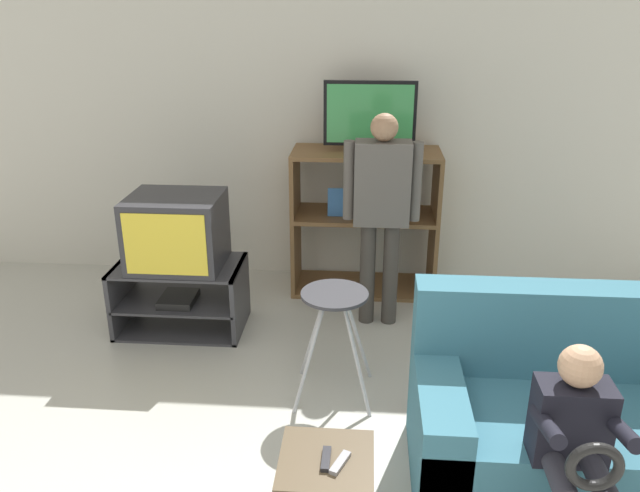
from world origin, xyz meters
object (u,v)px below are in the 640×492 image
(television_flat, at_px, (370,118))
(remote_control_black, at_px, (326,459))
(couch, at_px, (574,426))
(remote_control_white, at_px, (340,463))
(person_seated_child, at_px, (576,444))
(person_standing_adult, at_px, (382,202))
(tv_stand, at_px, (181,297))
(media_shelf, at_px, (364,221))
(television_main, at_px, (177,231))
(folding_stool, at_px, (334,311))
(snack_table, at_px, (326,468))

(television_flat, relative_size, remote_control_black, 4.80)
(couch, bearing_deg, television_flat, 115.32)
(remote_control_white, relative_size, person_seated_child, 0.15)
(person_standing_adult, bearing_deg, television_flat, 99.57)
(tv_stand, height_order, person_seated_child, person_seated_child)
(media_shelf, distance_m, person_standing_adult, 0.67)
(remote_control_white, bearing_deg, media_shelf, 111.53)
(television_main, height_order, remote_control_black, television_main)
(tv_stand, distance_m, folding_stool, 1.40)
(remote_control_white, bearing_deg, person_seated_child, 20.79)
(folding_stool, relative_size, couch, 0.44)
(television_flat, bearing_deg, person_seated_child, -72.30)
(remote_control_black, bearing_deg, remote_control_white, -16.82)
(tv_stand, bearing_deg, person_seated_child, -40.80)
(couch, bearing_deg, snack_table, -160.30)
(couch, bearing_deg, remote_control_black, -159.65)
(television_main, distance_m, media_shelf, 1.50)
(remote_control_white, distance_m, person_seated_child, 0.95)
(remote_control_white, xyz_separation_m, couch, (1.10, 0.45, -0.09))
(snack_table, bearing_deg, folding_stool, 91.35)
(tv_stand, relative_size, remote_control_black, 6.17)
(snack_table, distance_m, person_seated_child, 1.02)
(television_main, relative_size, couch, 0.41)
(remote_control_black, xyz_separation_m, person_standing_adult, (0.24, 2.00, 0.52))
(person_seated_child, bearing_deg, folding_stool, 132.33)
(remote_control_black, bearing_deg, person_seated_child, -2.66)
(couch, bearing_deg, person_seated_child, -109.75)
(media_shelf, xyz_separation_m, remote_control_white, (-0.07, -2.58, -0.18))
(television_main, height_order, folding_stool, television_main)
(folding_stool, distance_m, person_standing_adult, 1.05)
(person_seated_child, bearing_deg, snack_table, 175.92)
(tv_stand, height_order, snack_table, tv_stand)
(television_main, xyz_separation_m, snack_table, (1.15, -1.79, -0.40))
(folding_stool, height_order, couch, couch)
(television_flat, xyz_separation_m, snack_table, (-0.15, -2.56, -1.05))
(media_shelf, relative_size, person_seated_child, 1.18)
(tv_stand, height_order, remote_control_white, tv_stand)
(tv_stand, distance_m, remote_control_black, 2.15)
(television_flat, height_order, folding_stool, television_flat)
(tv_stand, bearing_deg, television_main, 24.35)
(couch, bearing_deg, person_standing_adult, 120.31)
(television_main, xyz_separation_m, remote_control_white, (1.21, -1.82, -0.34))
(snack_table, distance_m, remote_control_black, 0.07)
(couch, xyz_separation_m, person_seated_child, (-0.17, -0.49, 0.28))
(tv_stand, bearing_deg, media_shelf, 30.67)
(remote_control_black, relative_size, couch, 0.09)
(media_shelf, relative_size, remote_control_black, 7.97)
(folding_stool, relative_size, snack_table, 1.67)
(television_main, relative_size, remote_control_white, 4.34)
(remote_control_white, distance_m, couch, 1.19)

